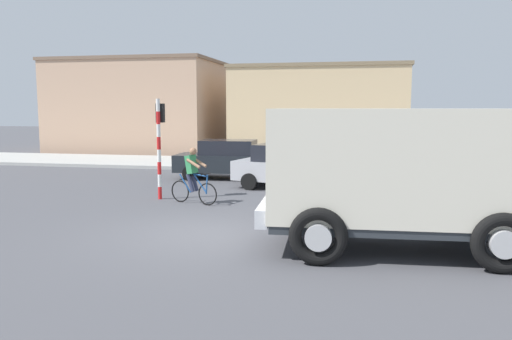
# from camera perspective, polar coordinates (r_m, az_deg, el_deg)

# --- Properties ---
(ground_plane) EXTENTS (120.00, 120.00, 0.00)m
(ground_plane) POSITION_cam_1_polar(r_m,az_deg,el_deg) (12.00, -6.17, -7.04)
(ground_plane) COLOR #4C4C51
(sidewalk_far) EXTENTS (80.00, 5.00, 0.16)m
(sidewalk_far) POSITION_cam_1_polar(r_m,az_deg,el_deg) (25.26, 3.45, 0.60)
(sidewalk_far) COLOR #ADADA8
(sidewalk_far) RESTS_ON ground
(truck_foreground) EXTENTS (5.56, 3.08, 2.90)m
(truck_foreground) POSITION_cam_1_polar(r_m,az_deg,el_deg) (10.60, 15.87, 0.03)
(truck_foreground) COLOR silver
(truck_foreground) RESTS_ON ground
(cyclist) EXTENTS (1.65, 0.69, 1.72)m
(cyclist) POSITION_cam_1_polar(r_m,az_deg,el_deg) (15.42, -7.14, -0.64)
(cyclist) COLOR black
(cyclist) RESTS_ON ground
(traffic_light_pole) EXTENTS (0.24, 0.43, 3.20)m
(traffic_light_pole) POSITION_cam_1_polar(r_m,az_deg,el_deg) (16.35, -10.86, 3.96)
(traffic_light_pole) COLOR red
(traffic_light_pole) RESTS_ON ground
(car_red_near) EXTENTS (4.28, 2.58, 1.60)m
(car_red_near) POSITION_cam_1_polar(r_m,az_deg,el_deg) (18.18, 3.79, 0.41)
(car_red_near) COLOR #B7B7BC
(car_red_near) RESTS_ON ground
(car_white_mid) EXTENTS (4.06, 1.99, 1.60)m
(car_white_mid) POSITION_cam_1_polar(r_m,az_deg,el_deg) (20.82, -3.46, 1.26)
(car_white_mid) COLOR #1E2328
(car_white_mid) RESTS_ON ground
(pedestrian_near_kerb) EXTENTS (0.34, 0.22, 1.62)m
(pedestrian_near_kerb) POSITION_cam_1_polar(r_m,az_deg,el_deg) (20.11, 8.75, 1.06)
(pedestrian_near_kerb) COLOR #2D334C
(pedestrian_near_kerb) RESTS_ON ground
(building_corner_left) EXTENTS (10.59, 7.95, 6.03)m
(building_corner_left) POSITION_cam_1_polar(r_m,az_deg,el_deg) (35.21, -12.79, 7.05)
(building_corner_left) COLOR tan
(building_corner_left) RESTS_ON ground
(building_mid_block) EXTENTS (10.62, 7.85, 5.45)m
(building_mid_block) POSITION_cam_1_polar(r_m,az_deg,el_deg) (32.72, 7.30, 6.67)
(building_mid_block) COLOR #D1B284
(building_mid_block) RESTS_ON ground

